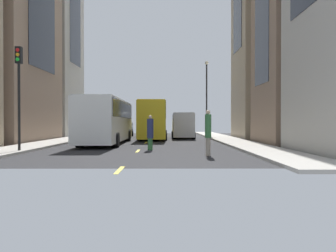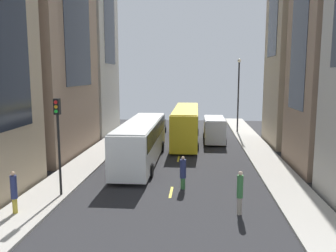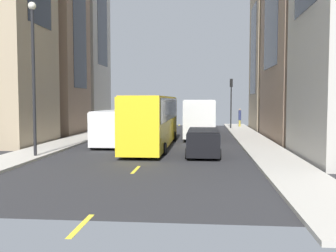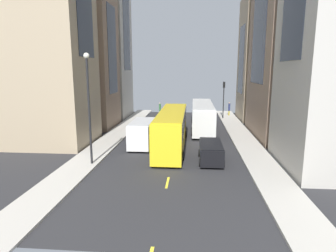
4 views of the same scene
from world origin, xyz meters
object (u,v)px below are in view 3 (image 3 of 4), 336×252
Objects in this scene: pedestrian_walking_far at (146,118)px; traffic_light_near_corner at (231,94)px; pedestrian_waiting_curb at (240,117)px; delivery_van_white at (112,125)px; streetcar_yellow at (153,117)px; city_bus_white at (200,114)px; pedestrian_crossing_mid at (168,121)px; car_black_0 at (203,140)px.

traffic_light_near_corner is (-10.02, 1.70, 2.83)m from pedestrian_walking_far.
traffic_light_near_corner reaches higher than pedestrian_waiting_curb.
streetcar_yellow is at bearing 179.75° from delivery_van_white.
traffic_light_near_corner is (-3.43, -8.24, 2.04)m from city_bus_white.
pedestrian_waiting_curb is at bearing 94.49° from pedestrian_walking_far.
city_bus_white is 12.04m from pedestrian_waiting_curb.
city_bus_white is 9.59m from streetcar_yellow.
pedestrian_crossing_mid is at bearing -88.85° from streetcar_yellow.
pedestrian_waiting_curb is 4.13m from traffic_light_near_corner.
pedestrian_crossing_mid is 0.96× the size of pedestrian_waiting_curb.
traffic_light_near_corner reaches higher than pedestrian_walking_far.
traffic_light_near_corner reaches higher than city_bus_white.
pedestrian_crossing_mid is 9.58m from pedestrian_waiting_curb.
car_black_0 is 2.04× the size of pedestrian_waiting_curb.
streetcar_yellow is 19.28m from pedestrian_walking_far.
city_bus_white is at bearing -124.61° from delivery_van_white.
streetcar_yellow reaches higher than city_bus_white.
pedestrian_walking_far is at bearing 150.87° from pedestrian_crossing_mid.
car_black_0 is at bearing 15.37° from pedestrian_walking_far.
car_black_0 is at bearing -56.74° from pedestrian_crossing_mid.
delivery_van_white is (6.22, 9.01, -0.50)m from city_bus_white.
pedestrian_waiting_curb is at bearing -100.11° from car_black_0.
pedestrian_walking_far is (3.03, -3.75, 0.14)m from pedestrian_crossing_mid.
pedestrian_waiting_curb is 11.33m from pedestrian_walking_far.
pedestrian_crossing_mid is at bearing -99.91° from delivery_van_white.
pedestrian_walking_far is 0.41× the size of traffic_light_near_corner.
traffic_light_near_corner is (-6.69, -17.27, 1.93)m from streetcar_yellow.
city_bus_white reaches higher than delivery_van_white.
pedestrian_waiting_curb is (-4.35, -24.40, 0.37)m from car_black_0.
pedestrian_walking_far is at bearing -56.47° from city_bus_white.
city_bus_white is 11.95m from pedestrian_walking_far.
delivery_van_white is 2.54× the size of pedestrian_crossing_mid.
delivery_van_white reaches higher than pedestrian_crossing_mid.
pedestrian_waiting_curb is (-7.94, -20.09, -0.82)m from streetcar_yellow.
city_bus_white is at bearing 67.40° from traffic_light_near_corner.
delivery_van_white is 15.44m from pedestrian_crossing_mid.
traffic_light_near_corner is (-6.99, -2.05, 2.97)m from pedestrian_crossing_mid.
streetcar_yellow reaches higher than pedestrian_crossing_mid.
city_bus_white is 2.88× the size of car_black_0.
delivery_van_white is 19.93m from traffic_light_near_corner.
delivery_van_white is at bearing -77.93° from pedestrian_crossing_mid.
city_bus_white is 0.95× the size of streetcar_yellow.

